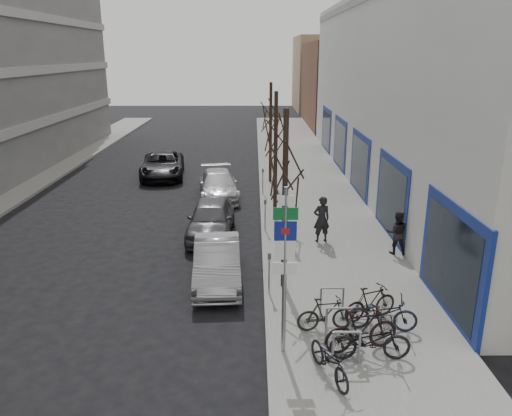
{
  "coord_description": "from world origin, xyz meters",
  "views": [
    {
      "loc": [
        1.71,
        -10.36,
        6.94
      ],
      "look_at": [
        1.77,
        5.54,
        2.0
      ],
      "focal_mm": 35.0,
      "sensor_mm": 36.0,
      "label": 1
    }
  ],
  "objects_px": {
    "tree_far": "(271,109)",
    "parked_car_back": "(218,185)",
    "meter_front": "(269,269)",
    "bike_near_left": "(330,357)",
    "tree_mid": "(276,126)",
    "bike_rack": "(339,319)",
    "bike_near_right": "(361,329)",
    "bike_mid_curb": "(382,311)",
    "bike_far_curb": "(370,337)",
    "bike_far_inner": "(370,302)",
    "pedestrian_near": "(322,219)",
    "parked_car_mid": "(211,219)",
    "lane_car": "(163,165)",
    "pedestrian_far": "(397,233)",
    "parked_car_front": "(217,262)",
    "meter_mid": "(265,212)",
    "tree_near": "(286,158)",
    "meter_back": "(263,179)",
    "bike_mid_inner": "(326,314)",
    "highway_sign_pole": "(285,262)"
  },
  "relations": [
    {
      "from": "meter_front",
      "to": "bike_near_right",
      "type": "xyz_separation_m",
      "value": [
        2.09,
        -3.0,
        -0.19
      ]
    },
    {
      "from": "parked_car_back",
      "to": "lane_car",
      "type": "distance_m",
      "value": 5.69
    },
    {
      "from": "parked_car_back",
      "to": "parked_car_front",
      "type": "bearing_deg",
      "value": -93.65
    },
    {
      "from": "bike_far_inner",
      "to": "pedestrian_near",
      "type": "bearing_deg",
      "value": -18.17
    },
    {
      "from": "meter_back",
      "to": "bike_mid_curb",
      "type": "bearing_deg",
      "value": -77.88
    },
    {
      "from": "tree_far",
      "to": "parked_car_back",
      "type": "relative_size",
      "value": 1.2
    },
    {
      "from": "tree_far",
      "to": "meter_mid",
      "type": "height_order",
      "value": "tree_far"
    },
    {
      "from": "tree_far",
      "to": "bike_mid_curb",
      "type": "bearing_deg",
      "value": -81.39
    },
    {
      "from": "highway_sign_pole",
      "to": "bike_near_left",
      "type": "distance_m",
      "value": 2.27
    },
    {
      "from": "tree_near",
      "to": "bike_mid_inner",
      "type": "distance_m",
      "value": 4.43
    },
    {
      "from": "meter_back",
      "to": "bike_mid_inner",
      "type": "distance_m",
      "value": 13.14
    },
    {
      "from": "pedestrian_near",
      "to": "parked_car_mid",
      "type": "bearing_deg",
      "value": -27.91
    },
    {
      "from": "tree_far",
      "to": "parked_car_front",
      "type": "bearing_deg",
      "value": -99.42
    },
    {
      "from": "bike_rack",
      "to": "parked_car_front",
      "type": "xyz_separation_m",
      "value": [
        -3.26,
        3.5,
        0.01
      ]
    },
    {
      "from": "meter_back",
      "to": "bike_far_curb",
      "type": "distance_m",
      "value": 14.52
    },
    {
      "from": "tree_mid",
      "to": "meter_back",
      "type": "height_order",
      "value": "tree_mid"
    },
    {
      "from": "meter_mid",
      "to": "lane_car",
      "type": "xyz_separation_m",
      "value": [
        -5.79,
        9.66,
        -0.2
      ]
    },
    {
      "from": "meter_front",
      "to": "meter_mid",
      "type": "distance_m",
      "value": 5.5
    },
    {
      "from": "highway_sign_pole",
      "to": "bike_near_left",
      "type": "bearing_deg",
      "value": -46.77
    },
    {
      "from": "bike_rack",
      "to": "tree_far",
      "type": "xyz_separation_m",
      "value": [
        -1.2,
        15.9,
        3.44
      ]
    },
    {
      "from": "bike_mid_curb",
      "to": "pedestrian_far",
      "type": "relative_size",
      "value": 1.15
    },
    {
      "from": "parked_car_back",
      "to": "bike_near_right",
      "type": "bearing_deg",
      "value": -79.87
    },
    {
      "from": "tree_far",
      "to": "parked_car_back",
      "type": "height_order",
      "value": "tree_far"
    },
    {
      "from": "bike_near_left",
      "to": "meter_front",
      "type": "bearing_deg",
      "value": 86.65
    },
    {
      "from": "meter_front",
      "to": "bike_near_left",
      "type": "distance_m",
      "value": 4.2
    },
    {
      "from": "tree_near",
      "to": "meter_front",
      "type": "relative_size",
      "value": 4.33
    },
    {
      "from": "bike_far_curb",
      "to": "pedestrian_near",
      "type": "bearing_deg",
      "value": 1.2
    },
    {
      "from": "parked_car_front",
      "to": "parked_car_back",
      "type": "xyz_separation_m",
      "value": [
        -0.62,
        9.63,
        -0.0
      ]
    },
    {
      "from": "meter_mid",
      "to": "parked_car_mid",
      "type": "height_order",
      "value": "parked_car_mid"
    },
    {
      "from": "meter_mid",
      "to": "tree_far",
      "type": "bearing_deg",
      "value": 86.78
    },
    {
      "from": "parked_car_front",
      "to": "pedestrian_far",
      "type": "distance_m",
      "value": 6.49
    },
    {
      "from": "tree_far",
      "to": "bike_far_curb",
      "type": "xyz_separation_m",
      "value": [
        1.78,
        -16.85,
        -3.38
      ]
    },
    {
      "from": "tree_mid",
      "to": "bike_rack",
      "type": "bearing_deg",
      "value": -82.72
    },
    {
      "from": "bike_rack",
      "to": "pedestrian_far",
      "type": "distance_m",
      "value": 6.2
    },
    {
      "from": "tree_far",
      "to": "parked_car_back",
      "type": "bearing_deg",
      "value": -134.0
    },
    {
      "from": "parked_car_mid",
      "to": "meter_mid",
      "type": "bearing_deg",
      "value": 7.69
    },
    {
      "from": "tree_far",
      "to": "meter_front",
      "type": "distance_m",
      "value": 13.88
    },
    {
      "from": "parked_car_mid",
      "to": "parked_car_front",
      "type": "bearing_deg",
      "value": -81.54
    },
    {
      "from": "tree_far",
      "to": "meter_front",
      "type": "height_order",
      "value": "tree_far"
    },
    {
      "from": "meter_front",
      "to": "bike_far_inner",
      "type": "bearing_deg",
      "value": -29.82
    },
    {
      "from": "bike_near_right",
      "to": "bike_far_curb",
      "type": "bearing_deg",
      "value": -173.46
    },
    {
      "from": "meter_front",
      "to": "meter_mid",
      "type": "height_order",
      "value": "same"
    },
    {
      "from": "meter_back",
      "to": "bike_far_curb",
      "type": "height_order",
      "value": "meter_back"
    },
    {
      "from": "meter_back",
      "to": "parked_car_front",
      "type": "xyz_separation_m",
      "value": [
        -1.61,
        -9.9,
        -0.25
      ]
    },
    {
      "from": "bike_mid_inner",
      "to": "bike_rack",
      "type": "bearing_deg",
      "value": -149.92
    },
    {
      "from": "meter_mid",
      "to": "bike_far_inner",
      "type": "relative_size",
      "value": 0.79
    },
    {
      "from": "tree_far",
      "to": "parked_car_front",
      "type": "distance_m",
      "value": 13.03
    },
    {
      "from": "bike_far_curb",
      "to": "bike_far_inner",
      "type": "bearing_deg",
      "value": -12.76
    },
    {
      "from": "tree_near",
      "to": "parked_car_front",
      "type": "height_order",
      "value": "tree_near"
    },
    {
      "from": "tree_near",
      "to": "meter_mid",
      "type": "bearing_deg",
      "value": 95.14
    }
  ]
}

